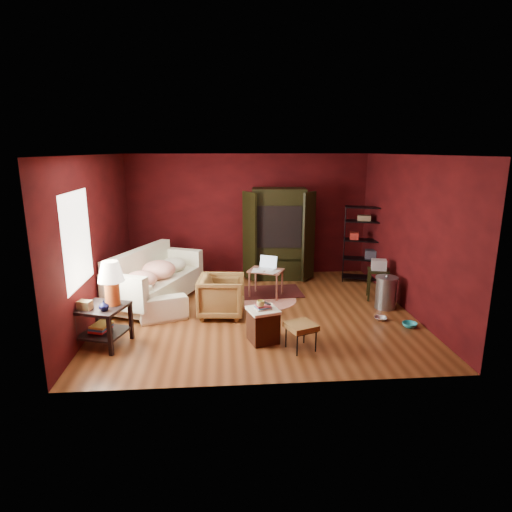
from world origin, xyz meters
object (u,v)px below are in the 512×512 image
at_px(side_table, 107,295).
at_px(wire_shelving, 363,241).
at_px(armchair, 222,294).
at_px(laptop_desk, 266,273).
at_px(sofa, 153,283).
at_px(tv_armoire, 279,232).
at_px(hamper, 263,324).

height_order(side_table, wire_shelving, wire_shelving).
height_order(armchair, laptop_desk, laptop_desk).
height_order(sofa, tv_armoire, tv_armoire).
relative_size(sofa, armchair, 2.66).
bearing_deg(armchair, sofa, 67.41).
bearing_deg(laptop_desk, side_table, -118.52).
xyz_separation_m(armchair, side_table, (-1.70, -1.02, 0.37)).
bearing_deg(side_table, laptop_desk, 37.33).
height_order(side_table, laptop_desk, side_table).
height_order(side_table, hamper, side_table).
bearing_deg(sofa, wire_shelving, -95.05).
distance_m(armchair, laptop_desk, 1.30).
xyz_separation_m(sofa, armchair, (1.31, -0.70, -0.02)).
xyz_separation_m(side_table, hamper, (2.33, -0.10, -0.50)).
relative_size(sofa, wire_shelving, 1.26).
height_order(sofa, armchair, sofa).
height_order(armchair, side_table, side_table).
xyz_separation_m(laptop_desk, wire_shelving, (2.24, 0.88, 0.43)).
bearing_deg(tv_armoire, wire_shelving, -7.08).
relative_size(laptop_desk, tv_armoire, 0.39).
distance_m(armchair, hamper, 1.29).
distance_m(laptop_desk, tv_armoire, 1.45).
height_order(hamper, tv_armoire, tv_armoire).
xyz_separation_m(armchair, laptop_desk, (0.89, 0.95, 0.10)).
height_order(hamper, wire_shelving, wire_shelving).
height_order(tv_armoire, wire_shelving, tv_armoire).
distance_m(sofa, side_table, 1.80).
relative_size(side_table, laptop_desk, 1.59).
distance_m(armchair, tv_armoire, 2.66).
bearing_deg(armchair, side_table, 126.53).
relative_size(sofa, tv_armoire, 1.03).
distance_m(side_table, hamper, 2.38).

